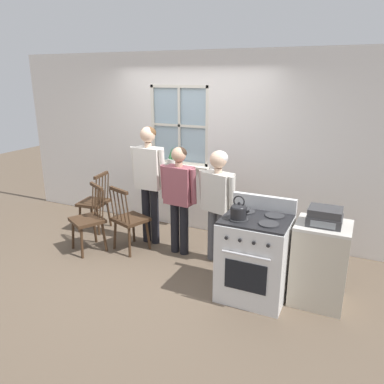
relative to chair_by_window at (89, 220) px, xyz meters
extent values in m
plane|color=brown|center=(0.99, -0.03, -0.44)|extent=(16.00, 16.00, 0.00)
cube|color=white|center=(-0.98, 1.37, 0.91)|extent=(2.47, 0.06, 2.70)
cube|color=white|center=(2.70, 1.37, 0.91)|extent=(2.98, 0.06, 2.70)
cube|color=white|center=(0.73, 1.37, 0.07)|extent=(0.96, 0.06, 1.03)
cube|color=white|center=(0.73, 1.37, 2.02)|extent=(0.96, 0.06, 0.48)
cube|color=silver|center=(0.73, 1.29, 0.57)|extent=(1.02, 0.10, 0.03)
cube|color=#9EB7C6|center=(0.73, 1.38, 1.18)|extent=(0.90, 0.01, 1.13)
cube|color=silver|center=(0.73, 1.35, 1.18)|extent=(0.04, 0.02, 1.19)
cube|color=silver|center=(0.73, 1.35, 1.18)|extent=(0.96, 0.02, 0.04)
cube|color=silver|center=(0.27, 1.35, 1.18)|extent=(0.04, 0.03, 1.19)
cube|color=silver|center=(1.19, 1.35, 1.18)|extent=(0.04, 0.03, 1.19)
cube|color=silver|center=(0.73, 1.35, 1.76)|extent=(0.96, 0.03, 0.04)
cube|color=silver|center=(0.73, 1.35, 0.61)|extent=(0.96, 0.03, 0.04)
cube|color=#3D2819|center=(-0.01, -0.02, 0.01)|extent=(0.56, 0.55, 0.04)
cylinder|color=#3D2819|center=(-0.24, -0.08, -0.23)|extent=(0.09, 0.06, 0.43)
cylinder|color=#3D2819|center=(0.06, -0.24, -0.23)|extent=(0.06, 0.09, 0.43)
cylinder|color=#3D2819|center=(-0.08, 0.20, -0.23)|extent=(0.06, 0.09, 0.43)
cylinder|color=#3D2819|center=(0.22, 0.04, -0.23)|extent=(0.09, 0.06, 0.43)
cylinder|color=#3D2819|center=(-0.09, 0.22, 0.23)|extent=(0.05, 0.06, 0.44)
cylinder|color=#3D2819|center=(-0.01, 0.17, 0.23)|extent=(0.05, 0.06, 0.44)
cylinder|color=#3D2819|center=(0.07, 0.13, 0.23)|extent=(0.05, 0.06, 0.44)
cylinder|color=#3D2819|center=(0.15, 0.09, 0.23)|extent=(0.05, 0.06, 0.44)
cylinder|color=#3D2819|center=(0.23, 0.04, 0.23)|extent=(0.05, 0.06, 0.44)
cube|color=#3D2819|center=(0.07, 0.13, 0.46)|extent=(0.35, 0.22, 0.04)
cube|color=#3D2819|center=(-0.42, 0.62, 0.01)|extent=(0.46, 0.47, 0.04)
cylinder|color=#3D2819|center=(-0.60, 0.76, -0.23)|extent=(0.07, 0.07, 0.43)
cylinder|color=#3D2819|center=(-0.55, 0.42, -0.23)|extent=(0.07, 0.07, 0.43)
cylinder|color=#3D2819|center=(-0.28, 0.81, -0.23)|extent=(0.07, 0.07, 0.43)
cylinder|color=#3D2819|center=(-0.23, 0.47, -0.23)|extent=(0.07, 0.07, 0.43)
cylinder|color=#3D2819|center=(-0.28, 0.82, 0.23)|extent=(0.07, 0.03, 0.44)
cylinder|color=#3D2819|center=(-0.26, 0.73, 0.23)|extent=(0.07, 0.03, 0.44)
cylinder|color=#3D2819|center=(-0.25, 0.64, 0.23)|extent=(0.07, 0.03, 0.44)
cylinder|color=#3D2819|center=(-0.24, 0.55, 0.23)|extent=(0.07, 0.03, 0.44)
cylinder|color=#3D2819|center=(-0.22, 0.46, 0.23)|extent=(0.07, 0.03, 0.44)
cube|color=#3D2819|center=(-0.25, 0.64, 0.46)|extent=(0.09, 0.38, 0.04)
cube|color=#3D2819|center=(0.52, 0.26, 0.01)|extent=(0.53, 0.52, 0.04)
cylinder|color=#3D2819|center=(0.73, 0.36, -0.23)|extent=(0.08, 0.06, 0.43)
cylinder|color=#3D2819|center=(0.41, 0.47, -0.23)|extent=(0.06, 0.08, 0.43)
cylinder|color=#3D2819|center=(0.62, 0.05, -0.23)|extent=(0.06, 0.08, 0.43)
cylinder|color=#3D2819|center=(0.30, 0.17, -0.23)|extent=(0.08, 0.06, 0.43)
cylinder|color=#3D2819|center=(0.63, 0.04, 0.23)|extent=(0.04, 0.07, 0.44)
cylinder|color=#3D2819|center=(0.54, 0.07, 0.23)|extent=(0.04, 0.07, 0.44)
cylinder|color=#3D2819|center=(0.46, 0.10, 0.23)|extent=(0.04, 0.07, 0.44)
cylinder|color=#3D2819|center=(0.37, 0.13, 0.23)|extent=(0.04, 0.07, 0.44)
cylinder|color=#3D2819|center=(0.29, 0.16, 0.23)|extent=(0.04, 0.07, 0.44)
cube|color=#3D2819|center=(0.46, 0.10, 0.46)|extent=(0.37, 0.17, 0.04)
cylinder|color=black|center=(0.57, 0.58, -0.03)|extent=(0.12, 0.12, 0.83)
cylinder|color=black|center=(0.71, 0.58, -0.03)|extent=(0.12, 0.12, 0.83)
cube|color=white|center=(0.64, 0.58, 0.68)|extent=(0.37, 0.21, 0.58)
cylinder|color=white|center=(0.42, 0.56, 0.70)|extent=(0.08, 0.11, 0.54)
cylinder|color=white|center=(0.86, 0.57, 0.70)|extent=(0.08, 0.11, 0.54)
cylinder|color=beige|center=(0.64, 0.58, 1.00)|extent=(0.10, 0.10, 0.07)
sphere|color=beige|center=(0.64, 0.58, 1.14)|extent=(0.21, 0.21, 0.21)
ellipsoid|color=brown|center=(0.64, 0.60, 1.16)|extent=(0.22, 0.22, 0.17)
cylinder|color=black|center=(1.10, 0.46, -0.08)|extent=(0.12, 0.12, 0.72)
cylinder|color=black|center=(1.25, 0.45, -0.08)|extent=(0.12, 0.12, 0.72)
cube|color=#934C56|center=(1.18, 0.45, 0.53)|extent=(0.39, 0.24, 0.51)
cylinder|color=#934C56|center=(0.95, 0.45, 0.55)|extent=(0.08, 0.11, 0.47)
cylinder|color=#934C56|center=(1.40, 0.41, 0.55)|extent=(0.08, 0.11, 0.47)
cylinder|color=tan|center=(1.18, 0.45, 0.81)|extent=(0.10, 0.10, 0.06)
sphere|color=tan|center=(1.18, 0.45, 0.94)|extent=(0.19, 0.19, 0.19)
ellipsoid|color=#332319|center=(1.18, 0.47, 0.96)|extent=(0.20, 0.20, 0.16)
cylinder|color=#4C4C51|center=(1.65, 0.47, -0.09)|extent=(0.12, 0.12, 0.71)
cylinder|color=#4C4C51|center=(1.80, 0.43, -0.09)|extent=(0.12, 0.12, 0.71)
cube|color=beige|center=(1.72, 0.45, 0.51)|extent=(0.43, 0.31, 0.50)
cylinder|color=beige|center=(1.50, 0.49, 0.53)|extent=(0.10, 0.12, 0.46)
cylinder|color=beige|center=(1.94, 0.36, 0.53)|extent=(0.10, 0.12, 0.46)
cylinder|color=beige|center=(1.72, 0.45, 0.79)|extent=(0.10, 0.10, 0.06)
sphere|color=beige|center=(1.72, 0.45, 0.93)|extent=(0.21, 0.21, 0.21)
ellipsoid|color=silver|center=(1.73, 0.46, 0.95)|extent=(0.22, 0.22, 0.18)
cube|color=silver|center=(2.40, -0.15, 0.01)|extent=(0.71, 0.64, 0.90)
cube|color=black|center=(2.40, -0.15, 0.47)|extent=(0.70, 0.61, 0.02)
cylinder|color=#2D2D30|center=(2.24, -0.27, 0.49)|extent=(0.20, 0.20, 0.02)
cylinder|color=#2D2D30|center=(2.56, -0.27, 0.49)|extent=(0.20, 0.20, 0.02)
cylinder|color=#2D2D30|center=(2.24, -0.02, 0.49)|extent=(0.20, 0.20, 0.02)
cylinder|color=#2D2D30|center=(2.56, -0.02, 0.49)|extent=(0.20, 0.20, 0.02)
cube|color=silver|center=(2.40, 0.14, 0.56)|extent=(0.71, 0.06, 0.16)
cube|color=black|center=(2.40, -0.47, -0.05)|extent=(0.44, 0.01, 0.32)
cylinder|color=silver|center=(2.40, -0.49, 0.20)|extent=(0.50, 0.02, 0.02)
cylinder|color=#232326|center=(2.18, -0.48, 0.35)|extent=(0.04, 0.02, 0.04)
cylinder|color=#232326|center=(2.32, -0.48, 0.35)|extent=(0.04, 0.02, 0.04)
cylinder|color=#232326|center=(2.47, -0.48, 0.35)|extent=(0.04, 0.02, 0.04)
cylinder|color=#232326|center=(2.61, -0.48, 0.35)|extent=(0.04, 0.02, 0.04)
cylinder|color=black|center=(2.24, -0.27, 0.56)|extent=(0.17, 0.17, 0.12)
ellipsoid|color=black|center=(2.24, -0.27, 0.62)|extent=(0.16, 0.16, 0.07)
sphere|color=black|center=(2.24, -0.27, 0.66)|extent=(0.03, 0.03, 0.03)
cylinder|color=black|center=(2.32, -0.27, 0.57)|extent=(0.08, 0.03, 0.07)
torus|color=black|center=(2.24, -0.27, 0.68)|extent=(0.12, 0.01, 0.12)
cylinder|color=beige|center=(0.64, 1.28, 0.63)|extent=(0.15, 0.15, 0.08)
cylinder|color=#33261C|center=(0.64, 1.28, 0.66)|extent=(0.14, 0.14, 0.01)
cone|color=#388447|center=(0.66, 1.28, 0.76)|extent=(0.06, 0.05, 0.19)
cone|color=#388447|center=(0.63, 1.30, 0.71)|extent=(0.04, 0.05, 0.09)
cone|color=#388447|center=(0.61, 1.28, 0.76)|extent=(0.09, 0.05, 0.19)
cone|color=#388447|center=(0.62, 1.26, 0.72)|extent=(0.04, 0.05, 0.11)
cone|color=#388447|center=(0.65, 1.26, 0.74)|extent=(0.06, 0.06, 0.15)
cube|color=beige|center=(3.05, 0.04, -0.01)|extent=(0.55, 0.50, 0.87)
cube|color=beige|center=(3.05, 0.04, 0.44)|extent=(0.55, 0.50, 0.03)
cube|color=#38383A|center=(3.05, 0.02, 0.51)|extent=(0.34, 0.28, 0.10)
cube|color=#38383A|center=(3.05, 0.02, 0.60)|extent=(0.32, 0.27, 0.08)
cube|color=gray|center=(3.05, -0.12, 0.51)|extent=(0.24, 0.01, 0.06)
camera|label=1|loc=(3.33, -3.75, 1.91)|focal=35.00mm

